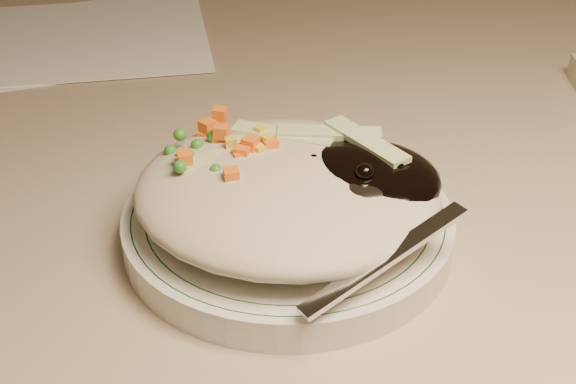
# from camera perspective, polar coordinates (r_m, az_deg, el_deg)

# --- Properties ---
(desk) EXTENTS (1.40, 0.70, 0.74)m
(desk) POSITION_cam_1_polar(r_m,az_deg,el_deg) (0.77, 9.76, -9.00)
(desk) COLOR tan
(desk) RESTS_ON ground
(plate) EXTENTS (0.21, 0.21, 0.02)m
(plate) POSITION_cam_1_polar(r_m,az_deg,el_deg) (0.52, 0.00, -2.40)
(plate) COLOR silver
(plate) RESTS_ON desk
(plate_rim) EXTENTS (0.20, 0.20, 0.00)m
(plate_rim) POSITION_cam_1_polar(r_m,az_deg,el_deg) (0.51, 0.00, -1.50)
(plate_rim) COLOR #144723
(plate_rim) RESTS_ON plate
(meal) EXTENTS (0.21, 0.19, 0.05)m
(meal) POSITION_cam_1_polar(r_m,az_deg,el_deg) (0.50, 0.46, 0.44)
(meal) COLOR #B4AA92
(meal) RESTS_ON plate
(papers) EXTENTS (0.38, 0.33, 0.00)m
(papers) POSITION_cam_1_polar(r_m,az_deg,el_deg) (0.85, -16.80, 10.23)
(papers) COLOR white
(papers) RESTS_ON desk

